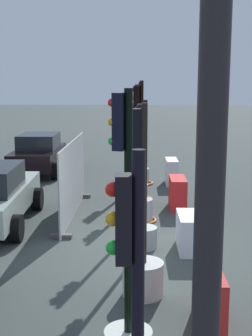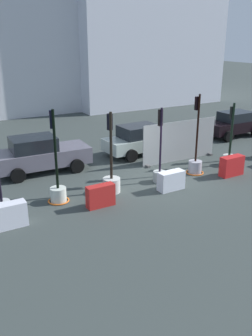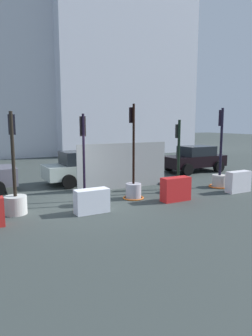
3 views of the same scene
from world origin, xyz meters
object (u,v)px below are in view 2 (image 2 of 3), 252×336
(construction_barrier_0, at_px, (12,215))
(car_grey_saloon, at_px, (40,154))
(traffic_light_4, at_px, (195,161))
(traffic_light_5, at_px, (229,154))
(traffic_light_0, at_px, (1,199))
(car_black_sedan, at_px, (233,124))
(traffic_light_3, at_px, (160,167))
(traffic_light_1, at_px, (58,187))
(construction_barrier_1, at_px, (101,196))
(construction_barrier_2, at_px, (171,181))
(car_silver_hatchback, at_px, (143,139))
(traffic_light_2, at_px, (111,178))
(construction_barrier_3, at_px, (232,166))

(construction_barrier_0, distance_m, car_grey_saloon, 5.34)
(traffic_light_4, bearing_deg, traffic_light_5, 2.45)
(traffic_light_0, relative_size, construction_barrier_0, 3.23)
(construction_barrier_0, distance_m, car_black_sedan, 15.80)
(traffic_light_0, height_order, traffic_light_3, traffic_light_3)
(traffic_light_1, height_order, construction_barrier_1, traffic_light_1)
(traffic_light_0, height_order, car_grey_saloon, traffic_light_0)
(traffic_light_1, height_order, construction_barrier_0, traffic_light_1)
(traffic_light_3, bearing_deg, construction_barrier_0, -171.81)
(traffic_light_5, height_order, construction_barrier_0, traffic_light_5)
(traffic_light_5, bearing_deg, construction_barrier_2, -165.10)
(construction_barrier_1, bearing_deg, traffic_light_4, 11.38)
(construction_barrier_1, relative_size, car_silver_hatchback, 0.24)
(traffic_light_2, height_order, traffic_light_4, traffic_light_4)
(construction_barrier_3, distance_m, car_grey_saloon, 8.77)
(traffic_light_3, distance_m, construction_barrier_0, 6.60)
(traffic_light_5, bearing_deg, traffic_light_2, -178.64)
(construction_barrier_0, xyz_separation_m, car_grey_saloon, (2.44, 4.73, 0.41))
(traffic_light_0, bearing_deg, construction_barrier_3, -5.93)
(traffic_light_0, height_order, traffic_light_1, traffic_light_1)
(construction_barrier_3, bearing_deg, construction_barrier_0, 179.86)
(traffic_light_1, relative_size, car_black_sedan, 0.93)
(construction_barrier_2, bearing_deg, construction_barrier_1, -179.65)
(traffic_light_2, height_order, construction_barrier_1, traffic_light_2)
(construction_barrier_0, bearing_deg, car_silver_hatchback, 30.76)
(construction_barrier_1, relative_size, construction_barrier_3, 0.94)
(construction_barrier_3, bearing_deg, car_silver_hatchback, 110.08)
(traffic_light_4, height_order, construction_barrier_1, traffic_light_4)
(traffic_light_2, relative_size, construction_barrier_3, 2.86)
(traffic_light_5, relative_size, construction_barrier_2, 2.69)
(construction_barrier_1, relative_size, car_black_sedan, 0.28)
(traffic_light_0, relative_size, car_black_sedan, 0.82)
(traffic_light_0, bearing_deg, construction_barrier_0, -83.73)
(traffic_light_2, xyz_separation_m, car_grey_saloon, (-1.76, 3.77, 0.22))
(construction_barrier_2, bearing_deg, construction_barrier_3, 0.09)
(traffic_light_3, relative_size, construction_barrier_1, 3.01)
(traffic_light_0, bearing_deg, traffic_light_1, 3.70)
(traffic_light_2, bearing_deg, construction_barrier_2, -23.84)
(traffic_light_2, relative_size, traffic_light_5, 1.08)
(traffic_light_5, relative_size, car_grey_saloon, 0.69)
(traffic_light_5, xyz_separation_m, construction_barrier_0, (-10.75, -1.12, -0.11))
(traffic_light_0, distance_m, construction_barrier_0, 1.03)
(traffic_light_1, xyz_separation_m, car_grey_saloon, (0.44, 3.59, 0.25))
(construction_barrier_2, height_order, construction_barrier_3, construction_barrier_3)
(traffic_light_4, xyz_separation_m, construction_barrier_3, (1.25, -1.05, -0.15))
(traffic_light_5, height_order, car_grey_saloon, traffic_light_5)
(traffic_light_4, xyz_separation_m, construction_barrier_2, (-2.11, -1.05, -0.21))
(traffic_light_1, relative_size, construction_barrier_0, 3.63)
(traffic_light_5, xyz_separation_m, construction_barrier_1, (-7.52, -1.17, -0.11))
(traffic_light_2, bearing_deg, car_silver_hatchback, 44.85)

